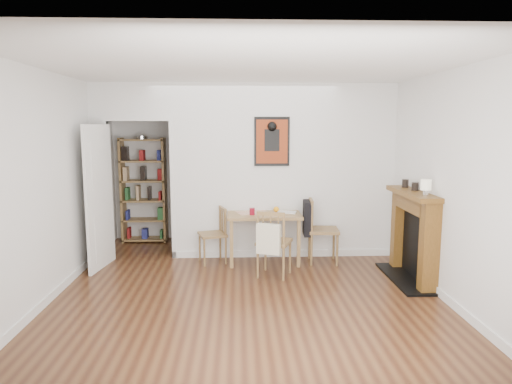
{
  "coord_description": "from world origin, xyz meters",
  "views": [
    {
      "loc": [
        -0.1,
        -5.38,
        1.99
      ],
      "look_at": [
        0.14,
        0.6,
        1.11
      ],
      "focal_mm": 32.0,
      "sensor_mm": 36.0,
      "label": 1
    }
  ],
  "objects_px": {
    "fireplace": "(414,233)",
    "dining_table": "(264,219)",
    "chair_left": "(212,235)",
    "notebook": "(287,212)",
    "ceramic_jar_a": "(415,186)",
    "orange_fruit": "(276,209)",
    "ceramic_jar_b": "(405,183)",
    "chair_front": "(274,242)",
    "bookshelf": "(144,191)",
    "chair_right": "(322,230)",
    "mantel_lamp": "(426,186)",
    "red_glass": "(252,211)"
  },
  "relations": [
    {
      "from": "orange_fruit",
      "to": "ceramic_jar_b",
      "type": "xyz_separation_m",
      "value": [
        1.68,
        -0.6,
        0.45
      ]
    },
    {
      "from": "chair_right",
      "to": "dining_table",
      "type": "bearing_deg",
      "value": 175.34
    },
    {
      "from": "notebook",
      "to": "ceramic_jar_a",
      "type": "height_order",
      "value": "ceramic_jar_a"
    },
    {
      "from": "orange_fruit",
      "to": "ceramic_jar_a",
      "type": "distance_m",
      "value": 1.98
    },
    {
      "from": "notebook",
      "to": "dining_table",
      "type": "bearing_deg",
      "value": -170.99
    },
    {
      "from": "orange_fruit",
      "to": "mantel_lamp",
      "type": "xyz_separation_m",
      "value": [
        1.65,
        -1.35,
        0.52
      ]
    },
    {
      "from": "chair_front",
      "to": "mantel_lamp",
      "type": "xyz_separation_m",
      "value": [
        1.74,
        -0.6,
        0.82
      ]
    },
    {
      "from": "red_glass",
      "to": "ceramic_jar_a",
      "type": "bearing_deg",
      "value": -18.94
    },
    {
      "from": "mantel_lamp",
      "to": "dining_table",
      "type": "bearing_deg",
      "value": 145.97
    },
    {
      "from": "fireplace",
      "to": "red_glass",
      "type": "bearing_deg",
      "value": 159.68
    },
    {
      "from": "fireplace",
      "to": "notebook",
      "type": "xyz_separation_m",
      "value": [
        -1.55,
        0.9,
        0.11
      ]
    },
    {
      "from": "ceramic_jar_a",
      "to": "fireplace",
      "type": "bearing_deg",
      "value": -92.76
    },
    {
      "from": "dining_table",
      "to": "ceramic_jar_b",
      "type": "xyz_separation_m",
      "value": [
        1.87,
        -0.5,
        0.58
      ]
    },
    {
      "from": "ceramic_jar_a",
      "to": "ceramic_jar_b",
      "type": "bearing_deg",
      "value": 93.29
    },
    {
      "from": "ceramic_jar_a",
      "to": "ceramic_jar_b",
      "type": "distance_m",
      "value": 0.3
    },
    {
      "from": "chair_right",
      "to": "notebook",
      "type": "xyz_separation_m",
      "value": [
        -0.5,
        0.12,
        0.24
      ]
    },
    {
      "from": "chair_front",
      "to": "notebook",
      "type": "distance_m",
      "value": 0.78
    },
    {
      "from": "chair_right",
      "to": "orange_fruit",
      "type": "height_order",
      "value": "chair_right"
    },
    {
      "from": "chair_front",
      "to": "ceramic_jar_a",
      "type": "relative_size",
      "value": 8.45
    },
    {
      "from": "bookshelf",
      "to": "ceramic_jar_a",
      "type": "height_order",
      "value": "bookshelf"
    },
    {
      "from": "red_glass",
      "to": "mantel_lamp",
      "type": "xyz_separation_m",
      "value": [
        2.02,
        -1.15,
        0.51
      ]
    },
    {
      "from": "dining_table",
      "to": "fireplace",
      "type": "distance_m",
      "value": 2.07
    },
    {
      "from": "dining_table",
      "to": "chair_right",
      "type": "bearing_deg",
      "value": -4.66
    },
    {
      "from": "mantel_lamp",
      "to": "ceramic_jar_b",
      "type": "relative_size",
      "value": 1.78
    },
    {
      "from": "chair_front",
      "to": "red_glass",
      "type": "bearing_deg",
      "value": 116.06
    },
    {
      "from": "bookshelf",
      "to": "chair_front",
      "type": "bearing_deg",
      "value": -43.0
    },
    {
      "from": "chair_left",
      "to": "mantel_lamp",
      "type": "relative_size",
      "value": 4.17
    },
    {
      "from": "chair_front",
      "to": "fireplace",
      "type": "height_order",
      "value": "fireplace"
    },
    {
      "from": "chair_left",
      "to": "chair_front",
      "type": "height_order",
      "value": "chair_front"
    },
    {
      "from": "fireplace",
      "to": "notebook",
      "type": "bearing_deg",
      "value": 149.78
    },
    {
      "from": "red_glass",
      "to": "notebook",
      "type": "bearing_deg",
      "value": 15.26
    },
    {
      "from": "mantel_lamp",
      "to": "chair_left",
      "type": "bearing_deg",
      "value": 154.4
    },
    {
      "from": "chair_left",
      "to": "dining_table",
      "type": "bearing_deg",
      "value": -0.0
    },
    {
      "from": "dining_table",
      "to": "fireplace",
      "type": "xyz_separation_m",
      "value": [
        1.88,
        -0.85,
        -0.02
      ]
    },
    {
      "from": "chair_right",
      "to": "orange_fruit",
      "type": "relative_size",
      "value": 11.53
    },
    {
      "from": "red_glass",
      "to": "mantel_lamp",
      "type": "bearing_deg",
      "value": -29.81
    },
    {
      "from": "dining_table",
      "to": "mantel_lamp",
      "type": "relative_size",
      "value": 5.43
    },
    {
      "from": "chair_left",
      "to": "bookshelf",
      "type": "xyz_separation_m",
      "value": [
        -1.23,
        1.3,
        0.47
      ]
    },
    {
      "from": "dining_table",
      "to": "ceramic_jar_a",
      "type": "xyz_separation_m",
      "value": [
        1.89,
        -0.79,
        0.58
      ]
    },
    {
      "from": "ceramic_jar_a",
      "to": "red_glass",
      "type": "bearing_deg",
      "value": 161.06
    },
    {
      "from": "bookshelf",
      "to": "fireplace",
      "type": "distance_m",
      "value": 4.44
    },
    {
      "from": "orange_fruit",
      "to": "ceramic_jar_b",
      "type": "relative_size",
      "value": 0.74
    },
    {
      "from": "chair_left",
      "to": "chair_right",
      "type": "distance_m",
      "value": 1.59
    },
    {
      "from": "notebook",
      "to": "ceramic_jar_b",
      "type": "distance_m",
      "value": 1.7
    },
    {
      "from": "mantel_lamp",
      "to": "chair_right",
      "type": "bearing_deg",
      "value": 130.56
    },
    {
      "from": "chair_left",
      "to": "orange_fruit",
      "type": "distance_m",
      "value": 1.01
    },
    {
      "from": "ceramic_jar_b",
      "to": "notebook",
      "type": "bearing_deg",
      "value": 160.36
    },
    {
      "from": "fireplace",
      "to": "dining_table",
      "type": "bearing_deg",
      "value": 155.72
    },
    {
      "from": "fireplace",
      "to": "ceramic_jar_a",
      "type": "distance_m",
      "value": 0.6
    },
    {
      "from": "chair_front",
      "to": "ceramic_jar_b",
      "type": "distance_m",
      "value": 1.94
    }
  ]
}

